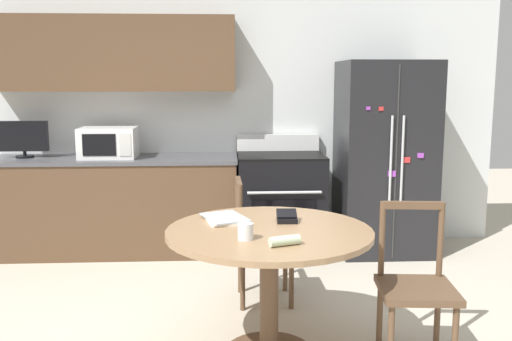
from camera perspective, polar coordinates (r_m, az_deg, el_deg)
back_wall at (r=5.55m, az=-5.53°, el=7.42°), size 5.20×0.44×2.60m
kitchen_counter at (r=5.47m, az=-13.78°, el=-3.38°), size 2.25×0.64×0.90m
refrigerator at (r=5.43m, az=12.71°, el=1.25°), size 0.83×0.75×1.77m
oven_range at (r=5.37m, az=2.46°, el=-3.16°), size 0.80×0.68×1.08m
microwave at (r=5.37m, az=-14.52°, el=2.72°), size 0.50×0.38×0.28m
countertop_tv at (r=5.61m, az=-22.20°, el=3.05°), size 0.43×0.16×0.34m
dining_table at (r=3.31m, az=1.33°, el=-8.42°), size 1.19×1.19×0.76m
dining_chair_right at (r=3.45m, az=15.69°, el=-11.18°), size 0.46×0.46×0.90m
dining_chair_far at (r=4.17m, az=0.49°, el=-7.27°), size 0.43×0.43×0.90m
candle_glass at (r=3.06m, az=-1.05°, el=-6.21°), size 0.09×0.09×0.09m
folded_napkin at (r=2.96m, az=2.87°, el=-7.02°), size 0.17×0.10×0.05m
wallet at (r=3.43m, az=3.10°, el=-4.71°), size 0.12×0.13×0.07m
mail_stack at (r=3.47m, az=-3.15°, el=-4.82°), size 0.32×0.36×0.02m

